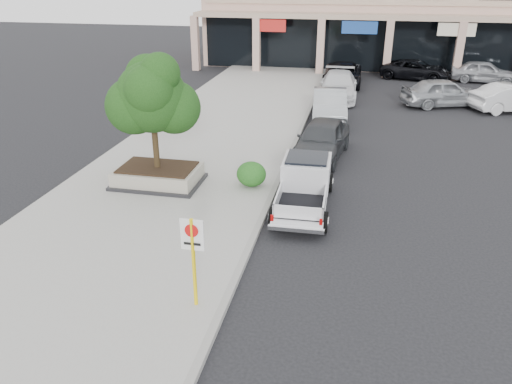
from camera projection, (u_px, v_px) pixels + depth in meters
ground at (302, 256)px, 14.30m from camera, size 120.00×120.00×0.00m
sidewalk at (188, 166)px, 20.66m from camera, size 8.00×52.00×0.15m
curb at (282, 173)px, 19.92m from camera, size 0.20×52.00×0.15m
strip_mall at (451, 6)px, 41.17m from camera, size 40.55×12.43×9.50m
planter at (158, 175)px, 18.66m from camera, size 3.20×2.20×0.68m
planter_tree at (157, 97)px, 17.58m from camera, size 2.90×2.55×4.00m
no_parking_sign at (193, 251)px, 11.41m from camera, size 0.55×0.09×2.30m
hedge at (251, 174)px, 18.39m from camera, size 1.10×0.99×0.93m
pickup_truck at (304, 187)px, 16.90m from camera, size 1.94×4.97×1.55m
curb_car_a at (322, 139)px, 21.55m from camera, size 2.50×4.96×1.62m
curb_car_b at (330, 106)px, 26.78m from camera, size 2.18×5.16×1.66m
curb_car_c at (338, 86)px, 31.46m from camera, size 2.43×5.66×1.62m
curb_car_d at (342, 74)px, 35.09m from camera, size 2.63×5.60×1.55m
lot_car_a at (444, 92)px, 29.60m from camera, size 5.30×3.49×1.68m
lot_car_d at (416, 70)px, 36.98m from camera, size 5.55×3.52×1.43m
lot_car_e at (484, 72)px, 35.89m from camera, size 4.83×2.59×1.56m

